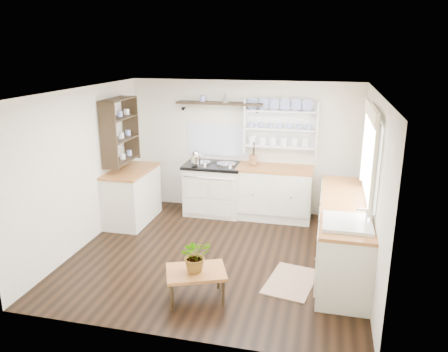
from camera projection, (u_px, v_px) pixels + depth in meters
The scene contains 19 objects.
floor at pixel (217, 255), 6.22m from camera, with size 4.00×3.80×0.01m, color black.
wall_back at pixel (244, 147), 7.66m from camera, with size 4.00×0.02×2.30m, color beige.
wall_right at pixel (372, 188), 5.45m from camera, with size 0.02×3.80×2.30m, color beige.
wall_left at pixel (84, 168), 6.33m from camera, with size 0.02×3.80×2.30m, color beige.
ceiling at pixel (217, 91), 5.56m from camera, with size 4.00×3.80×0.01m, color white.
window at pixel (370, 153), 5.48m from camera, with size 0.08×1.55×1.22m.
aga_cooker at pixel (214, 188), 7.65m from camera, with size 1.00×0.70×0.93m.
back_cabinets at pixel (274, 192), 7.45m from camera, with size 1.27×0.63×0.90m.
right_cabinets at pixel (343, 233), 5.80m from camera, with size 0.62×2.43×0.90m.
belfast_sink at pixel (346, 232), 5.01m from camera, with size 0.55×0.60×0.45m.
left_cabinets at pixel (132, 195), 7.30m from camera, with size 0.62×1.13×0.90m.
plate_rack at pixel (281, 126), 7.37m from camera, with size 1.20×0.22×0.90m.
high_shelf at pixel (220, 104), 7.42m from camera, with size 1.50×0.29×0.16m.
left_shelving at pixel (120, 130), 7.02m from camera, with size 0.28×0.80×1.05m, color black.
kettle at pixel (196, 157), 7.44m from camera, with size 0.18×0.18×0.21m, color silver, non-canonical shape.
utensil_crock at pixel (253, 160), 7.46m from camera, with size 0.14×0.14×0.16m, color brown.
center_table at pixel (196, 274), 5.05m from camera, with size 0.81×0.70×0.37m.
potted_plant at pixel (196, 255), 4.98m from camera, with size 0.36×0.31×0.40m, color #3F7233.
floor_rug at pixel (291, 281), 5.49m from camera, with size 0.55×0.85×0.02m, color #866A4E.
Camera 1 is at (1.40, -5.46, 2.86)m, focal length 35.00 mm.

